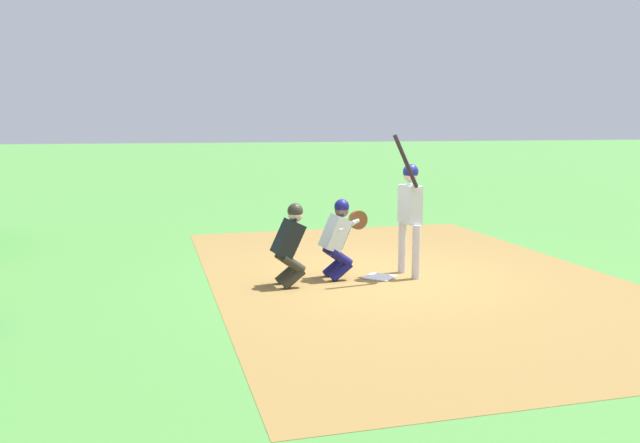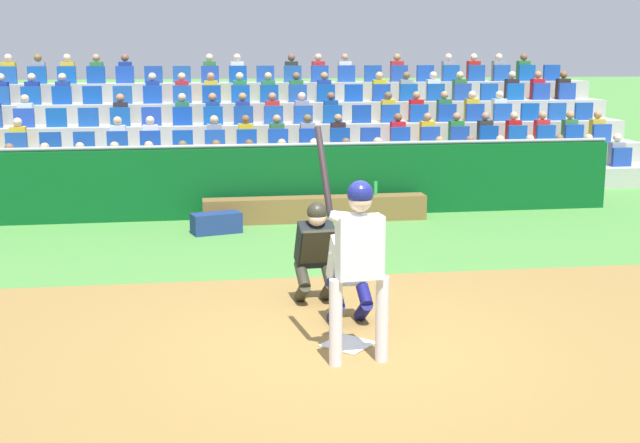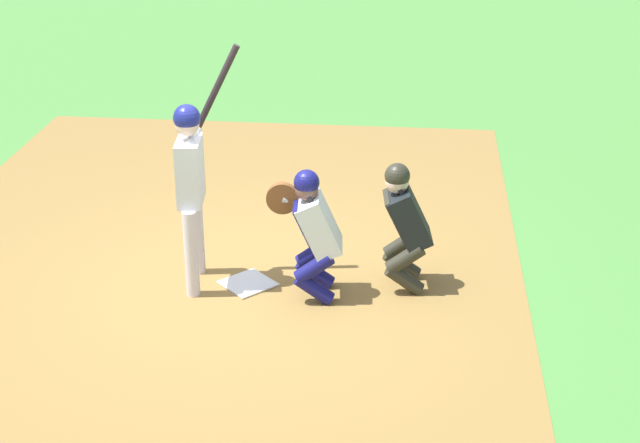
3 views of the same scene
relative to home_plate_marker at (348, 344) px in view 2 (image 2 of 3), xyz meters
The scene contains 11 objects.
ground_plane 0.02m from the home_plate_marker, ahead, with size 160.00×160.00×0.00m, color #4C8C3E.
infield_dirt_patch 0.50m from the home_plate_marker, 90.00° to the left, with size 9.80×6.36×0.01m, color olive.
home_plate_marker is the anchor object (origin of this frame).
batter_at_plate 1.22m from the home_plate_marker, 89.87° to the left, with size 0.68×0.58×2.29m.
catcher_crouching 0.96m from the home_plate_marker, 101.70° to the right, with size 0.49×0.73×1.29m.
home_plate_umpire 1.64m from the home_plate_marker, 85.36° to the right, with size 0.49×0.50×1.28m.
dugout_wall 6.96m from the home_plate_marker, 90.00° to the right, with size 12.65×0.24×1.35m.
dugout_bench 6.41m from the home_plate_marker, 95.43° to the right, with size 3.99×0.40×0.44m, color brown.
water_bottle_on_bench 6.68m from the home_plate_marker, 104.88° to the right, with size 0.07×0.07×0.25m, color green.
equipment_duffel_bag 5.78m from the home_plate_marker, 78.21° to the right, with size 0.81×0.36×0.34m, color navy.
bleacher_stand 12.04m from the home_plate_marker, 90.00° to the right, with size 17.79×4.96×2.91m.
Camera 2 is at (1.54, 8.09, 3.02)m, focal length 46.88 mm.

